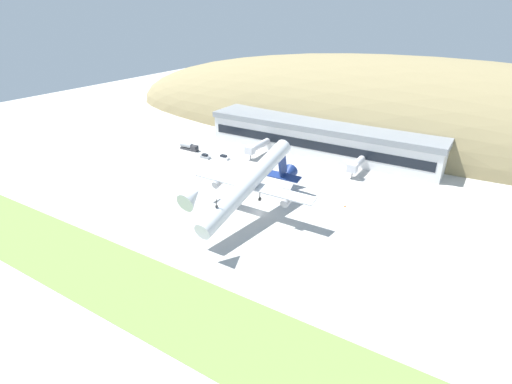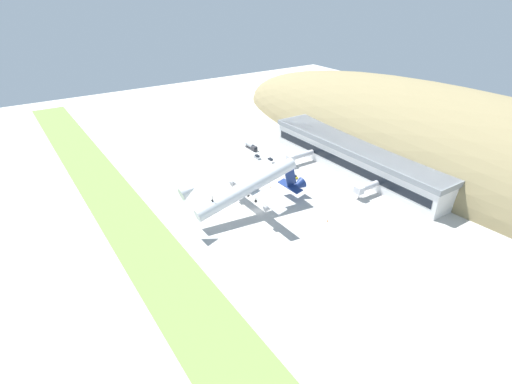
% 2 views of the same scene
% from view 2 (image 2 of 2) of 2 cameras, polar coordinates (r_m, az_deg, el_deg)
% --- Properties ---
extents(ground_plane, '(423.70, 423.70, 0.00)m').
position_cam_2_polar(ground_plane, '(151.48, 0.31, -2.72)').
color(ground_plane, '#B7B5AF').
extents(grass_strip_foreground, '(381.33, 19.56, 0.08)m').
position_cam_2_polar(grass_strip_foreground, '(136.04, -15.12, -7.82)').
color(grass_strip_foreground, '#759947').
rests_on(grass_strip_foreground, ground_plane).
extents(hill_backdrop, '(324.77, 78.48, 70.56)m').
position_cam_2_polar(hill_backdrop, '(208.11, 26.83, 3.05)').
color(hill_backdrop, '#8E7F56').
rests_on(hill_backdrop, ground_plane).
extents(terminal_building, '(95.34, 18.54, 12.73)m').
position_cam_2_polar(terminal_building, '(186.74, 14.18, 5.08)').
color(terminal_building, silver).
rests_on(terminal_building, ground_plane).
extents(jetway_0, '(3.38, 15.10, 5.43)m').
position_cam_2_polar(jetway_0, '(190.00, 6.15, 5.15)').
color(jetway_0, silver).
rests_on(jetway_0, ground_plane).
extents(jetway_1, '(3.38, 11.93, 5.43)m').
position_cam_2_polar(jetway_1, '(165.57, 15.38, 0.62)').
color(jetway_1, silver).
rests_on(jetway_1, ground_plane).
extents(cargo_airplane, '(37.95, 53.15, 17.09)m').
position_cam_2_polar(cargo_airplane, '(145.75, -0.92, 0.54)').
color(cargo_airplane, silver).
extents(service_car_0, '(4.22, 1.96, 1.69)m').
position_cam_2_polar(service_car_0, '(196.00, 0.19, 5.01)').
color(service_car_0, '#999EA3').
rests_on(service_car_0, ground_plane).
extents(service_car_1, '(3.95, 2.20, 1.43)m').
position_cam_2_polar(service_car_1, '(177.08, 5.40, 2.20)').
color(service_car_1, gold).
rests_on(service_car_1, ground_plane).
extents(service_car_2, '(4.48, 1.95, 1.61)m').
position_cam_2_polar(service_car_2, '(192.52, 2.10, 4.54)').
color(service_car_2, silver).
rests_on(service_car_2, ground_plane).
extents(fuel_truck, '(8.42, 2.24, 2.99)m').
position_cam_2_polar(fuel_truck, '(206.91, -0.70, 6.51)').
color(fuel_truck, '#333338').
rests_on(fuel_truck, ground_plane).
extents(traffic_cone_0, '(0.52, 0.52, 0.58)m').
position_cam_2_polar(traffic_cone_0, '(147.39, 10.19, -4.05)').
color(traffic_cone_0, orange).
rests_on(traffic_cone_0, ground_plane).
extents(traffic_cone_1, '(0.52, 0.52, 0.58)m').
position_cam_2_polar(traffic_cone_1, '(168.33, 2.10, 0.74)').
color(traffic_cone_1, orange).
rests_on(traffic_cone_1, ground_plane).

